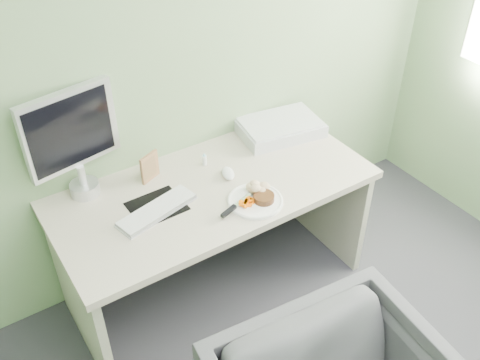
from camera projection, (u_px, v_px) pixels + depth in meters
wall_back at (169, 43)px, 2.53m from camera, size 3.50×0.00×3.50m
desk at (214, 214)px, 2.77m from camera, size 1.60×0.75×0.73m
plate at (255, 201)px, 2.56m from camera, size 0.27×0.27×0.01m
steak at (264, 198)px, 2.54m from camera, size 0.13×0.13×0.03m
potato_pile at (255, 186)px, 2.59m from camera, size 0.12×0.10×0.06m
carrot_heap at (246, 201)px, 2.51m from camera, size 0.08×0.08×0.04m
steak_knife at (234, 207)px, 2.49m from camera, size 0.24×0.10×0.02m
mousepad at (157, 206)px, 2.53m from camera, size 0.25×0.22×0.00m
keyboard at (157, 210)px, 2.49m from camera, size 0.41×0.20×0.02m
computer_mouse at (228, 173)px, 2.71m from camera, size 0.09×0.12×0.04m
photo_frame at (150, 167)px, 2.66m from camera, size 0.12×0.06×0.15m
eyedrop_bottle at (204, 159)px, 2.78m from camera, size 0.03×0.03×0.07m
scanner at (280, 128)px, 3.03m from camera, size 0.50×0.37×0.07m
monitor at (73, 139)px, 2.44m from camera, size 0.45×0.16×0.55m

